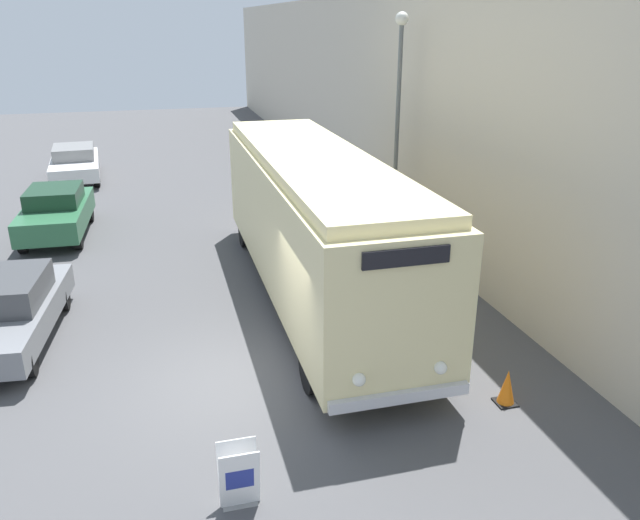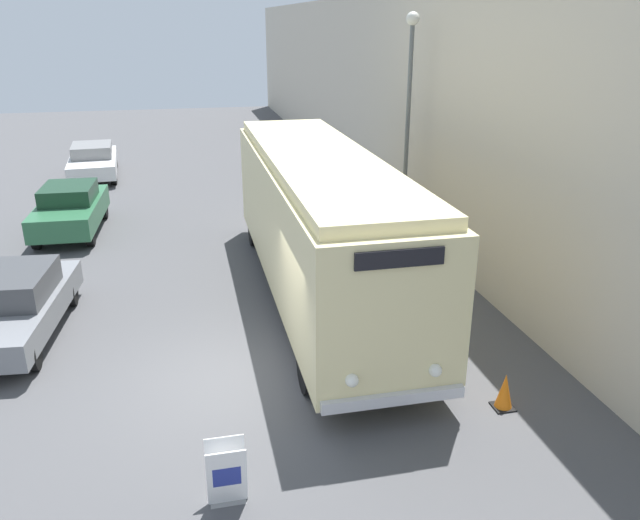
{
  "view_description": "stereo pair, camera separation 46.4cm",
  "coord_description": "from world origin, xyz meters",
  "px_view_note": "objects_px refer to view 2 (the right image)",
  "views": [
    {
      "loc": [
        -0.93,
        -10.12,
        6.29
      ],
      "look_at": [
        1.94,
        0.67,
        2.0
      ],
      "focal_mm": 35.0,
      "sensor_mm": 36.0,
      "label": 1
    },
    {
      "loc": [
        -0.48,
        -10.23,
        6.29
      ],
      "look_at": [
        1.94,
        0.67,
        2.0
      ],
      "focal_mm": 35.0,
      "sensor_mm": 36.0,
      "label": 2
    }
  ],
  "objects_px": {
    "streetlamp": "(409,100)",
    "parked_car_near": "(14,304)",
    "sign_board": "(227,474)",
    "traffic_cone": "(505,391)",
    "parked_car_mid": "(70,209)",
    "vintage_bus": "(320,219)",
    "parked_car_far": "(93,160)"
  },
  "relations": [
    {
      "from": "streetlamp",
      "to": "traffic_cone",
      "type": "height_order",
      "value": "streetlamp"
    },
    {
      "from": "parked_car_mid",
      "to": "parked_car_far",
      "type": "bearing_deg",
      "value": 93.64
    },
    {
      "from": "traffic_cone",
      "to": "parked_car_near",
      "type": "bearing_deg",
      "value": 151.91
    },
    {
      "from": "vintage_bus",
      "to": "streetlamp",
      "type": "distance_m",
      "value": 5.14
    },
    {
      "from": "parked_car_near",
      "to": "parked_car_far",
      "type": "distance_m",
      "value": 14.95
    },
    {
      "from": "sign_board",
      "to": "traffic_cone",
      "type": "distance_m",
      "value": 5.02
    },
    {
      "from": "sign_board",
      "to": "streetlamp",
      "type": "bearing_deg",
      "value": 58.44
    },
    {
      "from": "vintage_bus",
      "to": "sign_board",
      "type": "xyz_separation_m",
      "value": [
        -2.77,
        -6.58,
        -1.48
      ]
    },
    {
      "from": "streetlamp",
      "to": "parked_car_near",
      "type": "xyz_separation_m",
      "value": [
        -10.0,
        -3.87,
        -3.51
      ]
    },
    {
      "from": "parked_car_mid",
      "to": "vintage_bus",
      "type": "bearing_deg",
      "value": -42.29
    },
    {
      "from": "parked_car_mid",
      "to": "sign_board",
      "type": "bearing_deg",
      "value": -71.4
    },
    {
      "from": "vintage_bus",
      "to": "parked_car_mid",
      "type": "distance_m",
      "value": 9.35
    },
    {
      "from": "vintage_bus",
      "to": "streetlamp",
      "type": "height_order",
      "value": "streetlamp"
    },
    {
      "from": "parked_car_near",
      "to": "parked_car_mid",
      "type": "bearing_deg",
      "value": 94.52
    },
    {
      "from": "vintage_bus",
      "to": "traffic_cone",
      "type": "distance_m",
      "value": 5.95
    },
    {
      "from": "streetlamp",
      "to": "traffic_cone",
      "type": "xyz_separation_m",
      "value": [
        -1.18,
        -8.58,
        -3.9
      ]
    },
    {
      "from": "parked_car_near",
      "to": "parked_car_far",
      "type": "relative_size",
      "value": 0.92
    },
    {
      "from": "sign_board",
      "to": "parked_car_far",
      "type": "distance_m",
      "value": 21.3
    },
    {
      "from": "vintage_bus",
      "to": "streetlamp",
      "type": "bearing_deg",
      "value": 44.87
    },
    {
      "from": "sign_board",
      "to": "parked_car_mid",
      "type": "relative_size",
      "value": 0.23
    },
    {
      "from": "vintage_bus",
      "to": "parked_car_near",
      "type": "xyz_separation_m",
      "value": [
        -6.73,
        -0.62,
        -1.23
      ]
    },
    {
      "from": "parked_car_far",
      "to": "streetlamp",
      "type": "bearing_deg",
      "value": -51.83
    },
    {
      "from": "sign_board",
      "to": "traffic_cone",
      "type": "bearing_deg",
      "value": 14.47
    },
    {
      "from": "sign_board",
      "to": "parked_car_far",
      "type": "xyz_separation_m",
      "value": [
        -4.03,
        20.91,
        0.24
      ]
    },
    {
      "from": "parked_car_near",
      "to": "traffic_cone",
      "type": "xyz_separation_m",
      "value": [
        8.82,
        -4.7,
        -0.4
      ]
    },
    {
      "from": "streetlamp",
      "to": "parked_car_far",
      "type": "height_order",
      "value": "streetlamp"
    },
    {
      "from": "parked_car_far",
      "to": "parked_car_near",
      "type": "bearing_deg",
      "value": -93.82
    },
    {
      "from": "vintage_bus",
      "to": "parked_car_mid",
      "type": "bearing_deg",
      "value": 135.47
    },
    {
      "from": "streetlamp",
      "to": "parked_car_near",
      "type": "distance_m",
      "value": 11.28
    },
    {
      "from": "sign_board",
      "to": "parked_car_near",
      "type": "bearing_deg",
      "value": 123.6
    },
    {
      "from": "parked_car_far",
      "to": "sign_board",
      "type": "bearing_deg",
      "value": -83.18
    },
    {
      "from": "traffic_cone",
      "to": "streetlamp",
      "type": "bearing_deg",
      "value": 82.15
    }
  ]
}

